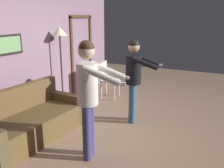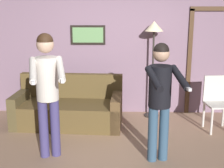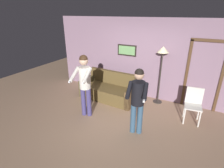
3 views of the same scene
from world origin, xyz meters
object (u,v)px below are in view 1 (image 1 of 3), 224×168
Objects in this scene: couch at (30,123)px; dining_chair_distant at (107,77)px; torchiere_lamp at (60,41)px; person_standing_right at (134,74)px; person_standing_left at (89,89)px.

dining_chair_distant is (2.59, -0.14, 0.25)m from couch.
torchiere_lamp reaches higher than dining_chair_distant.
person_standing_right is (-0.08, -1.81, -0.55)m from torchiere_lamp.
person_standing_right is (1.51, -0.08, -0.08)m from person_standing_left.
person_standing_right reaches higher than couch.
torchiere_lamp is 2.40m from person_standing_left.
couch is at bearing 137.32° from person_standing_right.
couch is at bearing 87.22° from person_standing_left.
couch is at bearing -163.07° from torchiere_lamp.
torchiere_lamp is at bearing 16.93° from couch.
person_standing_left is (-1.60, -1.73, -0.46)m from torchiere_lamp.
couch is 1.19× the size of person_standing_right.
person_standing_left reaches higher than dining_chair_distant.
person_standing_right reaches higher than dining_chair_distant.
couch is 1.49m from person_standing_left.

